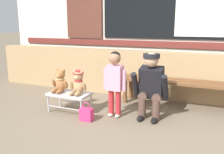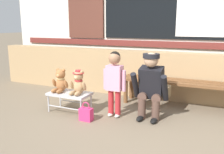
# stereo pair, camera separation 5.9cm
# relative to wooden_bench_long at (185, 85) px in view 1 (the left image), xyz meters

# --- Properties ---
(ground_plane) EXTENTS (60.00, 60.00, 0.00)m
(ground_plane) POSITION_rel_wooden_bench_long_xyz_m (-0.57, -1.06, -0.37)
(ground_plane) COLOR #756651
(brick_low_wall) EXTENTS (6.93, 0.25, 0.85)m
(brick_low_wall) POSITION_rel_wooden_bench_long_xyz_m (-0.57, 0.37, 0.05)
(brick_low_wall) COLOR tan
(brick_low_wall) RESTS_ON ground
(shop_facade) EXTENTS (7.07, 0.26, 3.36)m
(shop_facade) POSITION_rel_wooden_bench_long_xyz_m (-0.57, 0.88, 1.32)
(shop_facade) COLOR silver
(shop_facade) RESTS_ON ground
(wooden_bench_long) EXTENTS (2.10, 0.40, 0.44)m
(wooden_bench_long) POSITION_rel_wooden_bench_long_xyz_m (0.00, 0.00, 0.00)
(wooden_bench_long) COLOR brown
(wooden_bench_long) RESTS_ON ground
(small_display_bench) EXTENTS (0.64, 0.36, 0.30)m
(small_display_bench) POSITION_rel_wooden_bench_long_xyz_m (-1.60, -0.90, -0.11)
(small_display_bench) COLOR #BCBCC1
(small_display_bench) RESTS_ON ground
(teddy_bear_plain) EXTENTS (0.28, 0.26, 0.36)m
(teddy_bear_plain) POSITION_rel_wooden_bench_long_xyz_m (-1.76, -0.89, 0.09)
(teddy_bear_plain) COLOR #A86B3D
(teddy_bear_plain) RESTS_ON small_display_bench
(teddy_bear_with_hat) EXTENTS (0.28, 0.27, 0.36)m
(teddy_bear_with_hat) POSITION_rel_wooden_bench_long_xyz_m (-1.44, -0.89, 0.10)
(teddy_bear_with_hat) COLOR tan
(teddy_bear_with_hat) RESTS_ON small_display_bench
(child_standing) EXTENTS (0.35, 0.18, 0.96)m
(child_standing) POSITION_rel_wooden_bench_long_xyz_m (-0.89, -0.81, 0.22)
(child_standing) COLOR #B7282D
(child_standing) RESTS_ON ground
(adult_crouching) EXTENTS (0.50, 0.49, 0.95)m
(adult_crouching) POSITION_rel_wooden_bench_long_xyz_m (-0.39, -0.64, 0.11)
(adult_crouching) COLOR brown
(adult_crouching) RESTS_ON ground
(handbag_on_ground) EXTENTS (0.18, 0.11, 0.27)m
(handbag_on_ground) POSITION_rel_wooden_bench_long_xyz_m (-1.19, -1.12, -0.28)
(handbag_on_ground) COLOR #E53370
(handbag_on_ground) RESTS_ON ground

